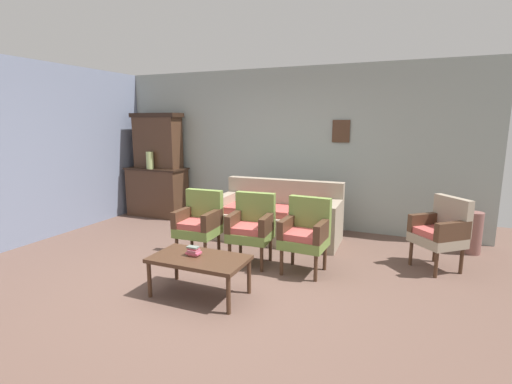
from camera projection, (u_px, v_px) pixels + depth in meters
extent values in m
plane|color=brown|center=(217.00, 279.00, 4.38)|extent=(7.68, 7.68, 0.00)
cube|color=#939E99|center=(288.00, 148.00, 6.51)|extent=(6.40, 0.06, 2.70)
cube|color=#472D1E|center=(341.00, 131.00, 6.07)|extent=(0.28, 0.02, 0.36)
cube|color=slate|center=(15.00, 154.00, 5.36)|extent=(0.06, 5.20, 2.70)
cube|color=#472D1E|center=(158.00, 192.00, 7.30)|extent=(1.10, 0.52, 0.90)
cube|color=black|center=(156.00, 169.00, 7.21)|extent=(1.16, 0.55, 0.03)
cube|color=#472D1E|center=(158.00, 143.00, 7.19)|extent=(0.90, 0.36, 0.95)
cube|color=black|center=(156.00, 115.00, 7.10)|extent=(0.99, 0.38, 0.08)
cylinder|color=#AABF76|center=(150.00, 160.00, 7.03)|extent=(0.14, 0.14, 0.32)
cube|color=gray|center=(278.00, 227.00, 5.80)|extent=(1.90, 0.85, 0.42)
cube|color=gray|center=(284.00, 194.00, 6.01)|extent=(1.89, 0.21, 0.48)
cube|color=gray|center=(334.00, 211.00, 5.43)|extent=(0.18, 0.80, 0.24)
cube|color=gray|center=(227.00, 201.00, 6.04)|extent=(0.18, 0.80, 0.24)
cube|color=#B74C47|center=(312.00, 214.00, 5.52)|extent=(0.51, 0.57, 0.10)
cube|color=#B74C47|center=(277.00, 211.00, 5.71)|extent=(0.51, 0.57, 0.10)
cube|color=#B74C47|center=(244.00, 208.00, 5.91)|extent=(0.51, 0.57, 0.10)
cube|color=olive|center=(198.00, 231.00, 4.98)|extent=(0.54, 0.50, 0.12)
cube|color=#B74C47|center=(197.00, 225.00, 4.95)|extent=(0.46, 0.42, 0.10)
cube|color=olive|center=(205.00, 206.00, 5.11)|extent=(0.52, 0.12, 0.46)
cube|color=#472D1E|center=(212.00, 220.00, 4.87)|extent=(0.10, 0.48, 0.22)
cube|color=#472D1E|center=(183.00, 217.00, 5.03)|extent=(0.10, 0.48, 0.22)
cylinder|color=#472D1E|center=(205.00, 253.00, 4.77)|extent=(0.04, 0.04, 0.32)
cylinder|color=#472D1E|center=(177.00, 249.00, 4.92)|extent=(0.04, 0.04, 0.32)
cylinder|color=#472D1E|center=(219.00, 244.00, 5.12)|extent=(0.04, 0.04, 0.32)
cylinder|color=#472D1E|center=(192.00, 241.00, 5.27)|extent=(0.04, 0.04, 0.32)
cube|color=olive|center=(250.00, 235.00, 4.78)|extent=(0.56, 0.52, 0.12)
cube|color=#B74C47|center=(250.00, 229.00, 4.75)|extent=(0.47, 0.44, 0.10)
cube|color=olive|center=(255.00, 210.00, 4.92)|extent=(0.53, 0.14, 0.46)
cube|color=#472D1E|center=(267.00, 224.00, 4.68)|extent=(0.12, 0.48, 0.22)
cube|color=#472D1E|center=(234.00, 221.00, 4.82)|extent=(0.12, 0.48, 0.22)
cylinder|color=#472D1E|center=(262.00, 259.00, 4.58)|extent=(0.04, 0.04, 0.32)
cylinder|color=#472D1E|center=(230.00, 255.00, 4.71)|extent=(0.04, 0.04, 0.32)
cylinder|color=#472D1E|center=(270.00, 249.00, 4.93)|extent=(0.04, 0.04, 0.32)
cylinder|color=#472D1E|center=(240.00, 246.00, 5.07)|extent=(0.04, 0.04, 0.32)
cube|color=olive|center=(304.00, 242.00, 4.51)|extent=(0.55, 0.51, 0.12)
cube|color=#B74C47|center=(304.00, 236.00, 4.48)|extent=(0.46, 0.43, 0.10)
cube|color=olive|center=(310.00, 215.00, 4.63)|extent=(0.52, 0.13, 0.46)
cube|color=#472D1E|center=(322.00, 231.00, 4.38)|extent=(0.11, 0.48, 0.22)
cube|color=#472D1E|center=(287.00, 226.00, 4.57)|extent=(0.11, 0.48, 0.22)
cylinder|color=#472D1E|center=(316.00, 268.00, 4.29)|extent=(0.04, 0.04, 0.32)
cylinder|color=#472D1E|center=(282.00, 262.00, 4.47)|extent=(0.04, 0.04, 0.32)
cylinder|color=#472D1E|center=(325.00, 257.00, 4.63)|extent=(0.04, 0.04, 0.32)
cylinder|color=#472D1E|center=(293.00, 252.00, 4.81)|extent=(0.04, 0.04, 0.32)
cube|color=gray|center=(437.00, 240.00, 4.61)|extent=(0.70, 0.71, 0.12)
cube|color=#B74C47|center=(436.00, 233.00, 4.58)|extent=(0.60, 0.60, 0.10)
cube|color=gray|center=(452.00, 216.00, 4.62)|extent=(0.42, 0.46, 0.46)
cube|color=#472D1E|center=(453.00, 231.00, 4.37)|extent=(0.41, 0.38, 0.22)
cube|color=#472D1E|center=(425.00, 222.00, 4.78)|extent=(0.41, 0.38, 0.22)
cylinder|color=#472D1E|center=(436.00, 265.00, 4.39)|extent=(0.04, 0.04, 0.32)
cylinder|color=#472D1E|center=(411.00, 253.00, 4.78)|extent=(0.04, 0.04, 0.32)
cylinder|color=#472D1E|center=(461.00, 261.00, 4.51)|extent=(0.04, 0.04, 0.32)
cylinder|color=#472D1E|center=(435.00, 250.00, 4.90)|extent=(0.04, 0.04, 0.32)
cube|color=#472D1E|center=(199.00, 259.00, 3.91)|extent=(1.00, 0.56, 0.04)
cylinder|color=#472D1E|center=(176.00, 264.00, 4.34)|extent=(0.04, 0.04, 0.38)
cylinder|color=#472D1E|center=(249.00, 276.00, 3.99)|extent=(0.04, 0.04, 0.38)
cylinder|color=#472D1E|center=(149.00, 280.00, 3.91)|extent=(0.04, 0.04, 0.38)
cylinder|color=#472D1E|center=(228.00, 295.00, 3.55)|extent=(0.04, 0.04, 0.38)
cube|color=#EF7168|center=(194.00, 254.00, 3.96)|extent=(0.10, 0.09, 0.02)
cube|color=#C64761|center=(194.00, 253.00, 3.95)|extent=(0.14, 0.10, 0.02)
cube|color=#AF5B6B|center=(194.00, 251.00, 3.94)|extent=(0.10, 0.10, 0.03)
cube|color=#DE4255|center=(193.00, 248.00, 3.95)|extent=(0.11, 0.08, 0.02)
cube|color=slate|center=(193.00, 247.00, 3.93)|extent=(0.12, 0.07, 0.02)
cylinder|color=brown|center=(474.00, 233.00, 5.18)|extent=(0.22, 0.22, 0.59)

